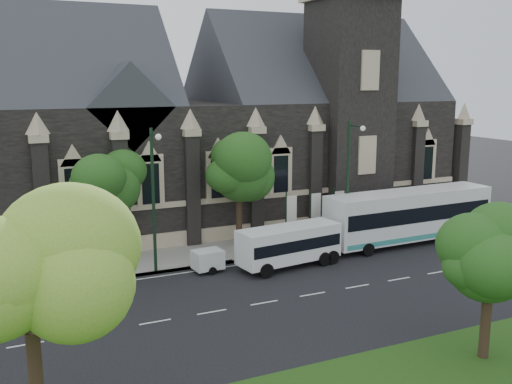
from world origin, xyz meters
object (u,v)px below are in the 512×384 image
street_lamp_near (350,177)px  tour_coach (409,215)px  street_lamp_mid (154,193)px  banner_flag_center (314,211)px  box_trailer (208,260)px  shuttle_bus (289,243)px  banner_flag_left (290,214)px  tree_walk_right (240,166)px  sedan (46,292)px  tree_walk_left (112,176)px  banner_flag_right (337,209)px  tree_park_east (491,253)px  tree_park_near (35,264)px

street_lamp_near → tour_coach: (4.65, -0.97, -3.01)m
street_lamp_mid → banner_flag_center: street_lamp_mid is taller
box_trailer → shuttle_bus: bearing=-18.6°
banner_flag_left → box_trailer: bearing=-158.3°
banner_flag_center → street_lamp_near: bearing=-48.1°
tree_walk_right → shuttle_bus: size_ratio=1.11×
banner_flag_left → sedan: banner_flag_left is taller
tree_walk_left → box_trailer: (4.80, -4.60, -4.95)m
box_trailer → sedan: size_ratio=0.65×
banner_flag_center → banner_flag_right: same height
street_lamp_mid → sedan: bearing=-161.2°
tour_coach → tree_park_east: bearing=-120.3°
tree_park_east → shuttle_bus: size_ratio=0.89×
tree_walk_right → shuttle_bus: (0.89, -5.81, -4.29)m
tour_coach → sedan: size_ratio=3.29×
banner_flag_center → banner_flag_right: (2.00, 0.00, 0.00)m
banner_flag_right → box_trailer: 11.76m
street_lamp_near → shuttle_bus: 7.24m
banner_flag_right → tour_coach: (4.36, -2.88, -0.28)m
street_lamp_mid → sedan: size_ratio=2.22×
tree_park_east → tree_walk_left: size_ratio=0.82×
tree_park_east → tour_coach: tree_park_east is taller
banner_flag_center → sedan: 19.48m
tree_park_east → tree_walk_left: 23.36m
street_lamp_near → banner_flag_right: (0.29, 1.91, -2.73)m
tree_walk_left → tour_coach: 21.27m
tree_park_near → tree_walk_left: size_ratio=1.12×
sedan → banner_flag_right: bearing=-75.6°
street_lamp_mid → banner_flag_right: 14.67m
shuttle_bus → box_trailer: 5.29m
tree_park_east → street_lamp_near: bearing=76.9°
banner_flag_right → shuttle_bus: banner_flag_right is taller
street_lamp_near → banner_flag_center: street_lamp_near is taller
box_trailer → sedan: box_trailer is taller
tree_park_near → sedan: size_ratio=2.11×
banner_flag_center → banner_flag_right: size_ratio=1.00×
tree_park_east → tour_coach: 17.80m
tree_walk_left → shuttle_bus: 12.22m
tree_park_near → street_lamp_mid: bearing=63.9°
street_lamp_near → banner_flag_left: size_ratio=2.25×
street_lamp_mid → banner_flag_right: street_lamp_mid is taller
street_lamp_near → tree_park_east: bearing=-103.1°
tree_walk_left → banner_flag_right: size_ratio=1.91×
tree_park_near → street_lamp_mid: (7.77, 15.86, -1.30)m
box_trailer → tour_coach: bearing=-5.2°
tree_walk_right → banner_flag_left: size_ratio=1.95×
street_lamp_near → banner_flag_center: (-1.71, 1.91, -2.73)m
tour_coach → box_trailer: (-15.65, -0.02, -1.32)m
tree_park_east → tree_walk_right: tree_walk_right is taller
sedan → banner_flag_center: bearing=-74.4°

